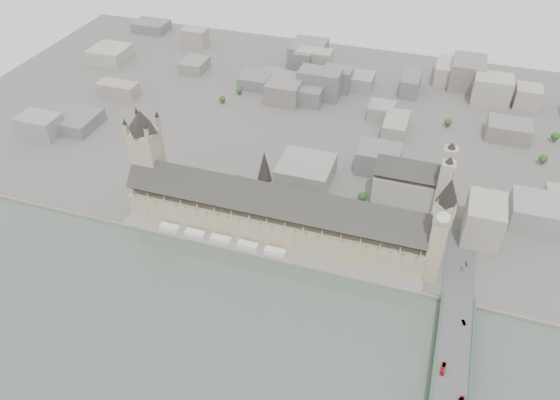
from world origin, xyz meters
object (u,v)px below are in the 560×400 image
(westminster_bridge, at_px, (450,378))
(car_approach, at_px, (467,264))
(victoria_tower, at_px, (147,154))
(car_silver, at_px, (464,322))
(red_bus_north, at_px, (443,369))
(westminster_abbey, at_px, (413,185))
(elizabeth_tower, at_px, (441,223))
(palace_of_westminster, at_px, (274,213))

(westminster_bridge, height_order, car_approach, car_approach)
(victoria_tower, relative_size, car_silver, 20.89)
(westminster_bridge, distance_m, red_bus_north, 8.99)
(red_bus_north, bearing_deg, westminster_abbey, 108.84)
(westminster_abbey, bearing_deg, car_approach, -53.78)
(car_silver, bearing_deg, elizabeth_tower, 99.64)
(westminster_abbey, bearing_deg, red_bus_north, -76.07)
(red_bus_north, bearing_deg, car_approach, 89.81)
(palace_of_westminster, xyz_separation_m, westminster_bridge, (162.00, -107.20, -17.58))
(victoria_tower, bearing_deg, westminster_abbey, 16.50)
(victoria_tower, xyz_separation_m, red_bus_north, (277.94, -112.46, -43.53))
(elizabeth_tower, height_order, red_bus_north, elizabeth_tower)
(palace_of_westminster, height_order, elizabeth_tower, elizabeth_tower)
(elizabeth_tower, xyz_separation_m, victoria_tower, (-260.00, 18.00, -2.88))
(victoria_tower, bearing_deg, red_bus_north, -22.03)
(car_silver, relative_size, car_approach, 0.89)
(palace_of_westminster, height_order, car_approach, palace_of_westminster)
(westminster_abbey, xyz_separation_m, car_approach, (54.56, -74.48, -14.05))
(elizabeth_tower, xyz_separation_m, car_silver, (28.86, -49.44, -47.05))
(westminster_bridge, height_order, car_silver, car_silver)
(elizabeth_tower, distance_m, red_bus_north, 106.76)
(elizabeth_tower, bearing_deg, car_silver, -59.73)
(palace_of_westminster, distance_m, westminster_bridge, 195.05)
(car_approach, bearing_deg, westminster_abbey, 121.80)
(elizabeth_tower, xyz_separation_m, red_bus_north, (17.94, -94.46, -46.41))
(palace_of_westminster, relative_size, red_bus_north, 25.86)
(car_approach, bearing_deg, elizabeth_tower, -159.93)
(westminster_abbey, xyz_separation_m, car_silver, (55.93, -136.44, -14.04))
(westminster_abbey, bearing_deg, car_silver, -67.71)
(victoria_tower, height_order, westminster_bridge, victoria_tower)
(palace_of_westminster, xyz_separation_m, victoria_tower, (-122.00, 6.30, 32.50))
(victoria_tower, bearing_deg, palace_of_westminster, -2.96)
(westminster_abbey, distance_m, red_bus_north, 187.44)
(palace_of_westminster, height_order, car_silver, palace_of_westminster)
(elizabeth_tower, relative_size, car_approach, 19.94)
(elizabeth_tower, xyz_separation_m, westminster_abbey, (-27.08, 87.00, -33.01))
(palace_of_westminster, bearing_deg, victoria_tower, 177.04)
(car_approach, bearing_deg, westminster_bridge, -96.27)
(elizabeth_tower, bearing_deg, palace_of_westminster, 175.15)
(victoria_tower, height_order, red_bus_north, victoria_tower)
(palace_of_westminster, bearing_deg, elizabeth_tower, -4.85)
(palace_of_westminster, height_order, victoria_tower, victoria_tower)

